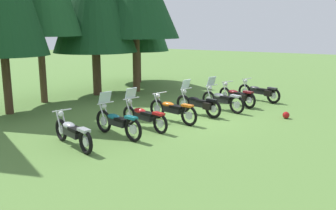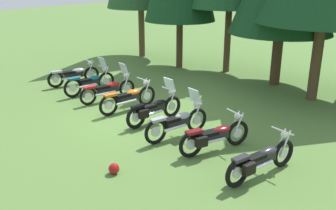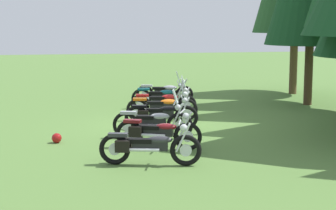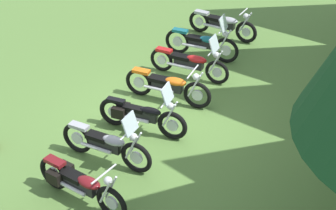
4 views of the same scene
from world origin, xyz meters
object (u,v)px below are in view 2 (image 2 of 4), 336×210
(motorcycle_5, at_px, (178,122))
(motorcycle_6, at_px, (214,136))
(motorcycle_4, at_px, (154,109))
(motorcycle_7, at_px, (261,160))
(dropped_helmet, at_px, (114,169))
(motorcycle_1, at_px, (90,82))
(motorcycle_0, at_px, (74,75))
(motorcycle_3, at_px, (129,98))
(motorcycle_2, at_px, (109,89))

(motorcycle_5, relative_size, motorcycle_6, 1.04)
(motorcycle_4, xyz_separation_m, motorcycle_5, (1.27, -0.44, 0.02))
(motorcycle_7, height_order, dropped_helmet, motorcycle_7)
(motorcycle_7, bearing_deg, motorcycle_1, 92.63)
(motorcycle_7, xyz_separation_m, dropped_helmet, (-2.82, -2.00, -0.31))
(motorcycle_0, height_order, motorcycle_5, motorcycle_5)
(motorcycle_1, relative_size, motorcycle_3, 0.96)
(motorcycle_5, bearing_deg, dropped_helmet, -163.04)
(motorcycle_7, relative_size, dropped_helmet, 8.54)
(motorcycle_5, distance_m, motorcycle_7, 2.94)
(motorcycle_6, xyz_separation_m, motorcycle_7, (1.55, -0.49, -0.01))
(motorcycle_1, bearing_deg, motorcycle_0, 86.46)
(motorcycle_0, bearing_deg, motorcycle_1, -87.12)
(motorcycle_1, height_order, motorcycle_4, motorcycle_1)
(motorcycle_2, relative_size, motorcycle_4, 1.03)
(motorcycle_4, relative_size, motorcycle_7, 0.97)
(motorcycle_0, distance_m, motorcycle_6, 8.26)
(motorcycle_0, bearing_deg, dropped_helmet, -104.34)
(motorcycle_0, xyz_separation_m, motorcycle_3, (4.05, -0.91, 0.02))
(motorcycle_0, relative_size, motorcycle_3, 0.96)
(motorcycle_2, xyz_separation_m, motorcycle_3, (1.34, -0.34, 0.00))
(motorcycle_0, xyz_separation_m, dropped_helmet, (6.78, -4.35, -0.32))
(motorcycle_7, bearing_deg, motorcycle_6, 88.55)
(motorcycle_4, bearing_deg, motorcycle_5, -98.52)
(motorcycle_2, relative_size, dropped_helmet, 8.56)
(motorcycle_0, relative_size, motorcycle_5, 1.02)
(motorcycle_5, bearing_deg, motorcycle_6, -81.04)
(motorcycle_1, bearing_deg, motorcycle_6, -90.54)
(motorcycle_6, relative_size, dropped_helmet, 7.89)
(motorcycle_6, height_order, dropped_helmet, motorcycle_6)
(motorcycle_6, distance_m, motorcycle_7, 1.63)
(motorcycle_5, bearing_deg, motorcycle_3, 89.78)
(motorcycle_2, height_order, motorcycle_5, motorcycle_5)
(motorcycle_2, xyz_separation_m, motorcycle_4, (2.76, -0.68, -0.00))
(motorcycle_7, bearing_deg, motorcycle_3, 91.52)
(motorcycle_2, height_order, motorcycle_4, motorcycle_4)
(motorcycle_2, bearing_deg, motorcycle_0, 92.51)
(motorcycle_4, xyz_separation_m, dropped_helmet, (1.31, -3.10, -0.33))
(motorcycle_3, distance_m, motorcycle_6, 4.11)
(motorcycle_0, relative_size, motorcycle_1, 1.00)
(motorcycle_5, relative_size, motorcycle_7, 0.96)
(motorcycle_2, height_order, motorcycle_3, motorcycle_2)
(motorcycle_5, xyz_separation_m, motorcycle_7, (2.86, -0.65, -0.04))
(motorcycle_4, bearing_deg, motorcycle_1, 88.94)
(motorcycle_6, bearing_deg, motorcycle_0, 100.62)
(motorcycle_2, bearing_deg, motorcycle_3, -89.77)
(motorcycle_0, xyz_separation_m, motorcycle_2, (2.71, -0.57, 0.02))
(motorcycle_2, distance_m, motorcycle_3, 1.38)
(motorcycle_2, bearing_deg, motorcycle_1, 97.09)
(motorcycle_0, distance_m, dropped_helmet, 8.06)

